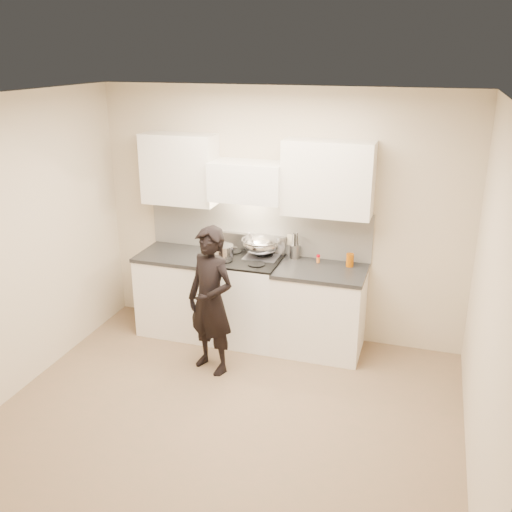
{
  "coord_description": "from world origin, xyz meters",
  "views": [
    {
      "loc": [
        1.52,
        -3.96,
        3.04
      ],
      "look_at": [
        -0.05,
        1.05,
        1.13
      ],
      "focal_mm": 40.0,
      "sensor_mm": 36.0,
      "label": 1
    }
  ],
  "objects_px": {
    "counter_right": "(320,310)",
    "person": "(211,301)",
    "stove": "(245,299)",
    "utensil_crock": "(295,250)",
    "wok": "(261,244)"
  },
  "relations": [
    {
      "from": "stove",
      "to": "counter_right",
      "type": "relative_size",
      "value": 1.04
    },
    {
      "from": "counter_right",
      "to": "stove",
      "type": "bearing_deg",
      "value": -180.0
    },
    {
      "from": "counter_right",
      "to": "wok",
      "type": "bearing_deg",
      "value": 168.26
    },
    {
      "from": "utensil_crock",
      "to": "person",
      "type": "bearing_deg",
      "value": -122.17
    },
    {
      "from": "stove",
      "to": "counter_right",
      "type": "distance_m",
      "value": 0.83
    },
    {
      "from": "counter_right",
      "to": "utensil_crock",
      "type": "height_order",
      "value": "utensil_crock"
    },
    {
      "from": "wok",
      "to": "utensil_crock",
      "type": "bearing_deg",
      "value": 14.27
    },
    {
      "from": "wok",
      "to": "stove",
      "type": "bearing_deg",
      "value": -133.08
    },
    {
      "from": "counter_right",
      "to": "person",
      "type": "xyz_separation_m",
      "value": [
        -0.94,
        -0.71,
        0.28
      ]
    },
    {
      "from": "counter_right",
      "to": "person",
      "type": "relative_size",
      "value": 0.62
    },
    {
      "from": "counter_right",
      "to": "person",
      "type": "height_order",
      "value": "person"
    },
    {
      "from": "utensil_crock",
      "to": "stove",
      "type": "bearing_deg",
      "value": -154.4
    },
    {
      "from": "wok",
      "to": "person",
      "type": "xyz_separation_m",
      "value": [
        -0.24,
        -0.86,
        -0.33
      ]
    },
    {
      "from": "stove",
      "to": "counter_right",
      "type": "bearing_deg",
      "value": 0.0
    },
    {
      "from": "wok",
      "to": "utensil_crock",
      "type": "distance_m",
      "value": 0.37
    }
  ]
}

